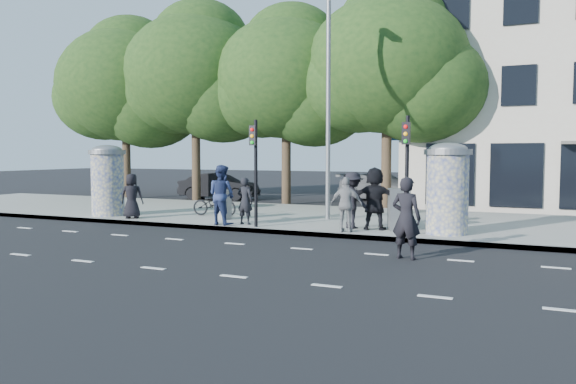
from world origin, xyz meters
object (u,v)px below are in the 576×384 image
at_px(traffic_pole_near, 255,162).
at_px(traffic_pole_far, 407,163).
at_px(cabinet_left, 223,205).
at_px(ped_d, 352,200).
at_px(ped_c, 222,195).
at_px(cabinet_right, 399,209).
at_px(ad_column_right, 447,186).
at_px(ped_a, 132,196).
at_px(bicycle, 214,204).
at_px(ad_column_left, 108,179).
at_px(ped_e, 346,204).
at_px(ped_f, 375,198).
at_px(street_lamp, 328,87).
at_px(car_mid, 219,186).
at_px(man_road, 406,218).
at_px(car_right, 383,187).
at_px(ped_b, 245,201).

bearing_deg(traffic_pole_near, traffic_pole_far, 0.00).
distance_m(traffic_pole_far, cabinet_left, 7.09).
xyz_separation_m(traffic_pole_far, ped_d, (-1.87, 0.94, -1.19)).
xyz_separation_m(ped_c, cabinet_right, (5.62, 1.04, -0.34)).
bearing_deg(ad_column_right, ped_d, 179.31).
relative_size(ped_a, bicycle, 0.93).
relative_size(ad_column_left, ped_e, 1.61).
bearing_deg(ped_f, ped_c, 3.65).
bearing_deg(ped_e, street_lamp, -66.41).
height_order(cabinet_left, car_mid, car_mid).
distance_m(man_road, car_mid, 18.28).
distance_m(traffic_pole_near, cabinet_left, 2.87).
bearing_deg(cabinet_left, ad_column_left, -164.47).
height_order(traffic_pole_far, ped_e, traffic_pole_far).
height_order(traffic_pole_near, car_right, traffic_pole_near).
bearing_deg(cabinet_left, ad_column_right, 4.15).
distance_m(street_lamp, car_right, 10.77).
relative_size(ped_d, man_road, 0.91).
bearing_deg(ad_column_left, ped_a, -16.66).
bearing_deg(ped_d, man_road, 147.83).
bearing_deg(ad_column_right, ped_f, 179.36).
xyz_separation_m(ped_b, car_right, (1.49, 12.36, -0.21)).
xyz_separation_m(ped_c, ped_e, (4.28, 0.00, -0.16)).
xyz_separation_m(traffic_pole_far, ped_c, (-6.07, 0.06, -1.10)).
relative_size(traffic_pole_far, bicycle, 1.95).
relative_size(street_lamp, ped_b, 5.15).
height_order(traffic_pole_far, cabinet_right, traffic_pole_far).
distance_m(ped_e, bicycle, 6.21).
bearing_deg(ped_f, bicycle, -17.15).
distance_m(ped_d, bicycle, 5.89).
relative_size(ped_a, cabinet_left, 1.55).
relative_size(man_road, car_mid, 0.46).
relative_size(ped_c, bicycle, 1.13).
distance_m(traffic_pole_far, cabinet_right, 1.86).
relative_size(traffic_pole_far, ped_e, 2.06).
xyz_separation_m(ad_column_right, man_road, (-0.42, -3.59, -0.56)).
bearing_deg(ad_column_right, ped_c, -173.14).
distance_m(ped_d, cabinet_left, 4.94).
height_order(man_road, bicycle, man_road).
relative_size(traffic_pole_far, ped_c, 1.73).
distance_m(ped_b, ped_e, 3.63).
relative_size(ped_f, cabinet_left, 1.84).
bearing_deg(car_mid, ped_c, -157.95).
bearing_deg(traffic_pole_near, ped_f, 14.35).
bearing_deg(car_right, cabinet_right, -147.50).
relative_size(traffic_pole_far, ped_a, 2.10).
bearing_deg(ped_a, traffic_pole_near, 152.27).
bearing_deg(ped_b, cabinet_left, -30.20).
height_order(ped_c, car_right, ped_c).
relative_size(traffic_pole_near, ped_e, 2.06).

